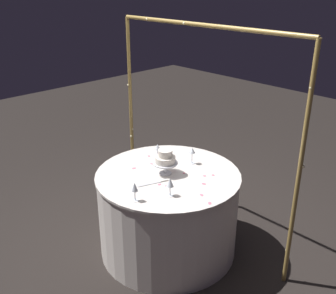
{
  "coord_description": "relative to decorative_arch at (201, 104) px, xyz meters",
  "views": [
    {
      "loc": [
        2.25,
        -2.17,
        2.4
      ],
      "look_at": [
        0.0,
        0.0,
        1.05
      ],
      "focal_mm": 42.65,
      "sensor_mm": 36.0,
      "label": 1
    }
  ],
  "objects": [
    {
      "name": "ground_plane",
      "position": [
        -0.0,
        -0.41,
        -1.35
      ],
      "size": [
        12.0,
        12.0,
        0.0
      ],
      "primitive_type": "plane",
      "color": "black"
    },
    {
      "name": "decorative_arch",
      "position": [
        0.0,
        0.0,
        0.0
      ],
      "size": [
        2.07,
        0.05,
        2.04
      ],
      "color": "olive",
      "rests_on": "ground"
    },
    {
      "name": "main_table",
      "position": [
        -0.0,
        -0.41,
        -0.95
      ],
      "size": [
        1.28,
        1.28,
        0.8
      ],
      "color": "silver",
      "rests_on": "ground"
    },
    {
      "name": "tiered_cake",
      "position": [
        -0.02,
        -0.42,
        -0.41
      ],
      "size": [
        0.22,
        0.22,
        0.23
      ],
      "color": "silver",
      "rests_on": "main_table"
    },
    {
      "name": "wine_glass_0",
      "position": [
        0.28,
        -0.66,
        -0.44
      ],
      "size": [
        0.06,
        0.06,
        0.15
      ],
      "color": "silver",
      "rests_on": "main_table"
    },
    {
      "name": "wine_glass_1",
      "position": [
        -0.29,
        -0.27,
        -0.44
      ],
      "size": [
        0.06,
        0.06,
        0.16
      ],
      "color": "silver",
      "rests_on": "main_table"
    },
    {
      "name": "wine_glass_2",
      "position": [
        0.15,
        -0.91,
        -0.44
      ],
      "size": [
        0.06,
        0.06,
        0.16
      ],
      "color": "silver",
      "rests_on": "main_table"
    },
    {
      "name": "wine_glass_3",
      "position": [
        -0.0,
        -0.1,
        -0.43
      ],
      "size": [
        0.06,
        0.06,
        0.16
      ],
      "color": "silver",
      "rests_on": "main_table"
    },
    {
      "name": "cake_knife",
      "position": [
        0.05,
        -0.6,
        -0.55
      ],
      "size": [
        0.12,
        0.29,
        0.01
      ],
      "color": "silver",
      "rests_on": "main_table"
    },
    {
      "name": "rose_petal_0",
      "position": [
        0.45,
        -0.47,
        -0.55
      ],
      "size": [
        0.04,
        0.04,
        0.0
      ],
      "primitive_type": "ellipsoid",
      "rotation": [
        0.0,
        0.0,
        6.03
      ],
      "color": "#EA6B84",
      "rests_on": "main_table"
    },
    {
      "name": "rose_petal_1",
      "position": [
        -0.29,
        -0.56,
        -0.55
      ],
      "size": [
        0.03,
        0.04,
        0.0
      ],
      "primitive_type": "ellipsoid",
      "rotation": [
        0.0,
        0.0,
        1.4
      ],
      "color": "#EA6B84",
      "rests_on": "main_table"
    },
    {
      "name": "rose_petal_2",
      "position": [
        0.09,
        -0.6,
        -0.55
      ],
      "size": [
        0.03,
        0.04,
        0.0
      ],
      "primitive_type": "ellipsoid",
      "rotation": [
        0.0,
        0.0,
        1.45
      ],
      "color": "#EA6B84",
      "rests_on": "main_table"
    },
    {
      "name": "rose_petal_3",
      "position": [
        0.34,
        -0.32,
        -0.55
      ],
      "size": [
        0.05,
        0.04,
        0.0
      ],
      "primitive_type": "ellipsoid",
      "rotation": [
        0.0,
        0.0,
        0.43
      ],
      "color": "#EA6B84",
      "rests_on": "main_table"
    },
    {
      "name": "rose_petal_4",
      "position": [
        -0.2,
        -0.35,
        -0.55
      ],
      "size": [
        0.04,
        0.04,
        0.0
      ],
      "primitive_type": "ellipsoid",
      "rotation": [
        0.0,
        0.0,
        6.04
      ],
      "color": "#EA6B84",
      "rests_on": "main_table"
    },
    {
      "name": "rose_petal_5",
      "position": [
        0.09,
        -0.3,
        -0.55
      ],
      "size": [
        0.02,
        0.03,
        0.0
      ],
      "primitive_type": "ellipsoid",
      "rotation": [
        0.0,
        0.0,
        1.83
      ],
      "color": "#EA6B84",
      "rests_on": "main_table"
    },
    {
      "name": "rose_petal_6",
      "position": [
        -0.39,
        -0.28,
        -0.55
      ],
      "size": [
        0.04,
        0.03,
        0.0
      ],
      "primitive_type": "ellipsoid",
      "rotation": [
        0.0,
        0.0,
        6.19
      ],
      "color": "#EA6B84",
      "rests_on": "main_table"
    },
    {
      "name": "rose_petal_7",
      "position": [
        0.58,
        -0.52,
        -0.55
      ],
      "size": [
        0.05,
        0.05,
        0.0
      ],
      "primitive_type": "ellipsoid",
      "rotation": [
        0.0,
        0.0,
        2.29
      ],
      "color": "#EA6B84",
      "rests_on": "main_table"
    },
    {
      "name": "rose_petal_8",
      "position": [
        0.15,
        -0.58,
        -0.55
      ],
      "size": [
        0.03,
        0.02,
        0.0
      ],
      "primitive_type": "ellipsoid",
      "rotation": [
        0.0,
        0.0,
        0.04
      ],
      "color": "#EA6B84",
      "rests_on": "main_table"
    },
    {
      "name": "rose_petal_9",
      "position": [
        0.29,
        -0.15,
        -0.55
      ],
      "size": [
        0.03,
        0.02,
        0.0
      ],
      "primitive_type": "ellipsoid",
      "rotation": [
        0.0,
        0.0,
        0.06
      ],
      "color": "#EA6B84",
      "rests_on": "main_table"
    },
    {
      "name": "rose_petal_10",
      "position": [
        0.25,
        -0.21,
        -0.55
      ],
      "size": [
        0.04,
        0.04,
        0.0
      ],
      "primitive_type": "ellipsoid",
      "rotation": [
        0.0,
        0.0,
        3.57
      ],
      "color": "#EA6B84",
      "rests_on": "main_table"
    },
    {
      "name": "rose_petal_11",
      "position": [
        -0.25,
        -0.38,
        -0.55
      ],
      "size": [
        0.04,
        0.03,
        0.0
      ],
      "primitive_type": "ellipsoid",
      "rotation": [
        0.0,
        0.0,
        0.3
      ],
      "color": "#EA6B84",
      "rests_on": "main_table"
    },
    {
      "name": "rose_petal_12",
      "position": [
        -0.09,
        -0.24,
        -0.55
      ],
      "size": [
        0.03,
        0.03,
        0.0
      ],
      "primitive_type": "ellipsoid",
      "rotation": [
        0.0,
        0.0,
        5.47
      ],
      "color": "#EA6B84",
      "rests_on": "main_table"
    }
  ]
}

